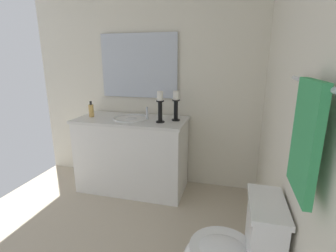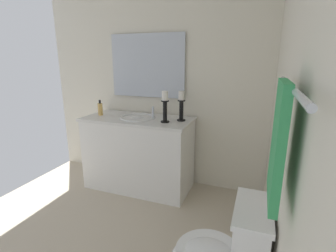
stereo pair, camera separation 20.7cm
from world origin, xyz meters
The scene contains 11 objects.
floor centered at (0.00, 0.00, -0.01)m, with size 2.72×2.75×0.02m, color beige.
wall_back centered at (0.00, 1.38, 1.23)m, with size 2.72×0.04×2.45m, color silver.
wall_left centered at (-1.36, 0.00, 1.23)m, with size 0.04×2.75×2.45m, color silver.
vanity_cabinet centered at (-1.04, -0.05, 0.42)m, with size 0.58×1.24×0.84m.
sink_basin centered at (-1.04, -0.05, 0.81)m, with size 0.40×0.40×0.24m.
mirror centered at (-1.32, -0.05, 1.41)m, with size 0.02×0.92×0.72m, color silver.
candle_holder_tall centered at (-1.08, 0.45, 1.01)m, with size 0.09×0.09×0.32m.
candle_holder_short centered at (-0.96, 0.31, 1.02)m, with size 0.09×0.09×0.33m.
soap_bottle centered at (-1.01, -0.52, 0.92)m, with size 0.06×0.06×0.18m.
towel_bar centered at (0.48, 1.32, 1.39)m, with size 0.02×0.02×0.79m, color silver.
towel_near_vanity centered at (0.48, 1.30, 1.20)m, with size 0.28×0.03×0.43m, color #389E59.
Camera 2 is at (1.40, 1.23, 1.48)m, focal length 26.61 mm.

